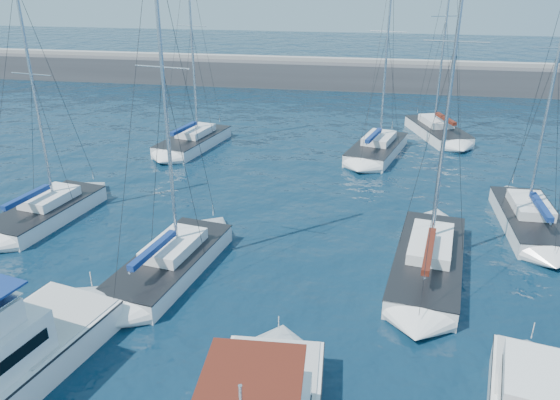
% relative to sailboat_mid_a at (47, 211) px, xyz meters
% --- Properties ---
extents(ground, '(220.00, 220.00, 0.00)m').
position_rel_sailboat_mid_a_xyz_m(ground, '(14.74, -10.58, -0.51)').
color(ground, black).
rests_on(ground, ground).
extents(breakwater, '(160.00, 6.00, 4.45)m').
position_rel_sailboat_mid_a_xyz_m(breakwater, '(14.74, 41.42, 0.54)').
color(breakwater, '#424244').
rests_on(breakwater, ground).
extents(sailboat_mid_a, '(4.34, 7.93, 13.52)m').
position_rel_sailboat_mid_a_xyz_m(sailboat_mid_a, '(0.00, 0.00, 0.00)').
color(sailboat_mid_a, white).
rests_on(sailboat_mid_a, ground).
extents(sailboat_mid_b, '(4.40, 8.56, 15.88)m').
position_rel_sailboat_mid_a_xyz_m(sailboat_mid_b, '(9.38, -4.54, 0.02)').
color(sailboat_mid_b, white).
rests_on(sailboat_mid_b, ground).
extents(sailboat_mid_d, '(4.59, 9.93, 17.62)m').
position_rel_sailboat_mid_a_xyz_m(sailboat_mid_d, '(21.93, -2.25, 0.02)').
color(sailboat_mid_d, white).
rests_on(sailboat_mid_d, ground).
extents(sailboat_mid_e, '(3.16, 7.94, 16.10)m').
position_rel_sailboat_mid_a_xyz_m(sailboat_mid_e, '(28.06, 3.59, 0.03)').
color(sailboat_mid_e, white).
rests_on(sailboat_mid_e, ground).
extents(sailboat_back_a, '(4.69, 8.34, 15.40)m').
position_rel_sailboat_mid_a_xyz_m(sailboat_back_a, '(4.26, 14.90, 0.02)').
color(sailboat_back_a, white).
rests_on(sailboat_back_a, ground).
extents(sailboat_back_b, '(5.10, 8.41, 15.06)m').
position_rel_sailboat_mid_a_xyz_m(sailboat_back_b, '(19.29, 15.44, 0.01)').
color(sailboat_back_b, white).
rests_on(sailboat_back_b, ground).
extents(sailboat_back_c, '(5.40, 8.41, 16.15)m').
position_rel_sailboat_mid_a_xyz_m(sailboat_back_c, '(24.49, 21.42, 0.03)').
color(sailboat_back_c, white).
rests_on(sailboat_back_c, ground).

